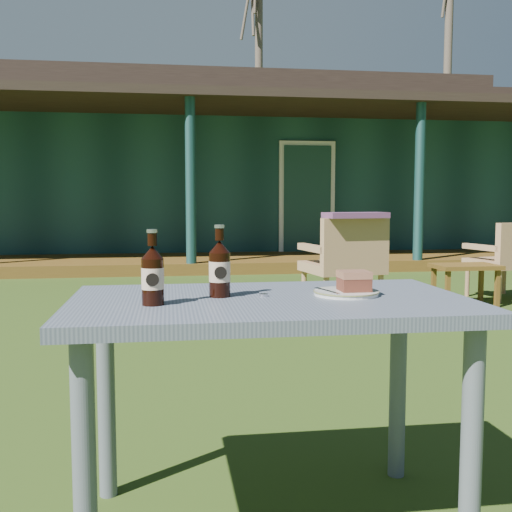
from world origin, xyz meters
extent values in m
plane|color=#334916|center=(0.00, 0.00, 0.00)|extent=(80.00, 80.00, 0.00)
cube|color=#163A39|center=(0.00, 9.50, 1.30)|extent=(15.00, 6.00, 2.60)
cube|color=black|center=(0.00, 9.50, 2.75)|extent=(15.80, 6.80, 0.30)
cube|color=black|center=(0.00, 9.50, 3.15)|extent=(12.00, 3.50, 0.60)
cube|color=brown|center=(0.00, 5.60, 0.08)|extent=(15.00, 1.80, 0.16)
cube|color=black|center=(0.00, 5.60, 2.45)|extent=(15.40, 2.00, 0.12)
cylinder|color=#163A39|center=(0.00, 4.80, 1.23)|extent=(0.14, 0.14, 2.45)
cylinder|color=#163A39|center=(3.25, 4.80, 1.23)|extent=(0.14, 0.14, 2.45)
cube|color=white|center=(2.00, 6.48, 1.00)|extent=(0.95, 0.06, 2.00)
cube|color=#193D38|center=(2.00, 6.45, 1.00)|extent=(0.80, 0.04, 1.85)
cylinder|color=brown|center=(3.00, 18.50, 4.75)|extent=(0.28, 0.28, 9.50)
cylinder|color=brown|center=(9.50, 17.00, 5.50)|extent=(0.28, 0.28, 11.00)
cube|color=slate|center=(0.00, -1.60, 0.70)|extent=(1.20, 0.70, 0.04)
cylinder|color=slate|center=(-0.52, -1.87, 0.34)|extent=(0.06, 0.06, 0.68)
cylinder|color=slate|center=(0.52, -1.87, 0.34)|extent=(0.06, 0.06, 0.68)
cylinder|color=slate|center=(-0.52, -1.33, 0.34)|extent=(0.06, 0.06, 0.68)
cylinder|color=slate|center=(0.52, -1.33, 0.34)|extent=(0.06, 0.06, 0.68)
cylinder|color=silver|center=(0.24, -1.58, 0.73)|extent=(0.20, 0.20, 0.01)
cylinder|color=olive|center=(0.24, -1.58, 0.73)|extent=(0.20, 0.20, 0.00)
cube|color=#58291C|center=(0.27, -1.59, 0.75)|extent=(0.09, 0.08, 0.04)
cube|color=#996044|center=(0.27, -1.59, 0.79)|extent=(0.09, 0.09, 0.02)
cube|color=silver|center=(0.18, -1.59, 0.74)|extent=(0.05, 0.14, 0.00)
cylinder|color=black|center=(-0.15, -1.55, 0.79)|extent=(0.06, 0.06, 0.14)
cone|color=black|center=(-0.15, -1.55, 0.87)|extent=(0.06, 0.06, 0.04)
cylinder|color=black|center=(-0.15, -1.55, 0.91)|extent=(0.03, 0.03, 0.04)
cylinder|color=silver|center=(-0.15, -1.55, 0.94)|extent=(0.03, 0.03, 0.01)
cylinder|color=beige|center=(-0.15, -1.55, 0.80)|extent=(0.07, 0.07, 0.06)
cylinder|color=black|center=(-0.15, -1.59, 0.80)|extent=(0.04, 0.00, 0.04)
cylinder|color=black|center=(-0.35, -1.67, 0.79)|extent=(0.06, 0.06, 0.13)
cone|color=black|center=(-0.35, -1.67, 0.87)|extent=(0.06, 0.06, 0.04)
cylinder|color=black|center=(-0.35, -1.67, 0.91)|extent=(0.03, 0.03, 0.04)
cylinder|color=silver|center=(-0.35, -1.67, 0.93)|extent=(0.03, 0.03, 0.01)
cylinder|color=beige|center=(-0.35, -1.67, 0.80)|extent=(0.06, 0.06, 0.06)
cylinder|color=black|center=(-0.35, -1.70, 0.80)|extent=(0.04, 0.00, 0.04)
cylinder|color=silver|center=(-0.02, -1.57, 0.72)|extent=(0.03, 0.03, 0.01)
cube|color=#AB7E55|center=(1.28, 1.96, 0.40)|extent=(0.73, 0.70, 0.09)
cube|color=#AB7E55|center=(1.32, 1.70, 0.65)|extent=(0.64, 0.19, 0.42)
cube|color=#AB7E55|center=(1.55, 2.02, 0.58)|extent=(0.17, 0.56, 0.06)
cube|color=#AB7E55|center=(0.99, 1.93, 0.58)|extent=(0.17, 0.56, 0.06)
cylinder|color=#AB7E55|center=(1.50, 2.25, 0.18)|extent=(0.05, 0.05, 0.35)
cylinder|color=#AB7E55|center=(0.97, 2.15, 0.18)|extent=(0.05, 0.05, 0.35)
cylinder|color=#AB7E55|center=(1.58, 1.76, 0.18)|extent=(0.05, 0.05, 0.35)
cylinder|color=#AB7E55|center=(1.05, 1.66, 0.18)|extent=(0.05, 0.05, 0.35)
cube|color=#AB7E55|center=(3.12, 2.37, 0.37)|extent=(0.70, 0.67, 0.08)
cube|color=#AB7E55|center=(2.86, 2.33, 0.54)|extent=(0.18, 0.52, 0.06)
cylinder|color=#AB7E55|center=(3.31, 2.64, 0.16)|extent=(0.05, 0.05, 0.33)
cylinder|color=#AB7E55|center=(2.83, 2.53, 0.16)|extent=(0.05, 0.05, 0.33)
cylinder|color=#AB7E55|center=(2.93, 2.09, 0.16)|extent=(0.05, 0.05, 0.33)
cube|color=#6A3A62|center=(1.32, 1.70, 0.89)|extent=(0.59, 0.33, 0.05)
cube|color=brown|center=(2.53, 2.02, 0.38)|extent=(0.60, 0.40, 0.04)
cube|color=brown|center=(2.28, 1.87, 0.18)|extent=(0.04, 0.04, 0.36)
cube|color=brown|center=(2.78, 1.87, 0.18)|extent=(0.04, 0.04, 0.36)
cube|color=brown|center=(2.28, 2.17, 0.18)|extent=(0.04, 0.04, 0.36)
cube|color=brown|center=(2.78, 2.17, 0.18)|extent=(0.04, 0.04, 0.36)
camera|label=1|loc=(-0.30, -3.37, 1.01)|focal=42.00mm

